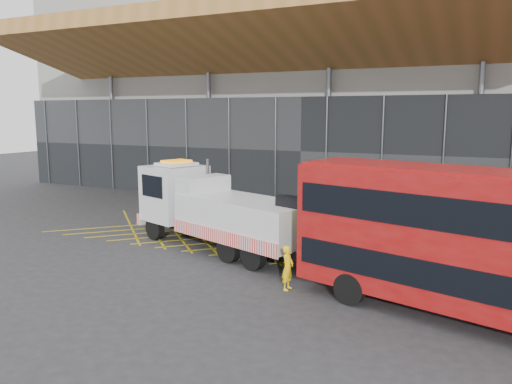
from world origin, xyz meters
The scene contains 6 objects.
ground_plane centered at (0.00, 0.00, 0.00)m, with size 120.00×120.00×0.00m, color #2A2A2C.
road_markings centered at (2.40, 0.00, 0.01)m, with size 21.56×7.16×0.01m.
construction_building centered at (1.92, 18.40, 8.98)m, with size 55.00×23.97×18.00m.
recovery_truck centered at (2.47, -2.18, 2.01)m, with size 12.32×6.35×4.36m.
bus_towed centered at (14.76, -6.50, 2.80)m, with size 12.66×5.96×5.04m.
worker centered at (8.06, -6.23, 0.88)m, with size 0.64×0.42×1.75m, color yellow.
Camera 1 is at (14.99, -23.59, 6.82)m, focal length 35.00 mm.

